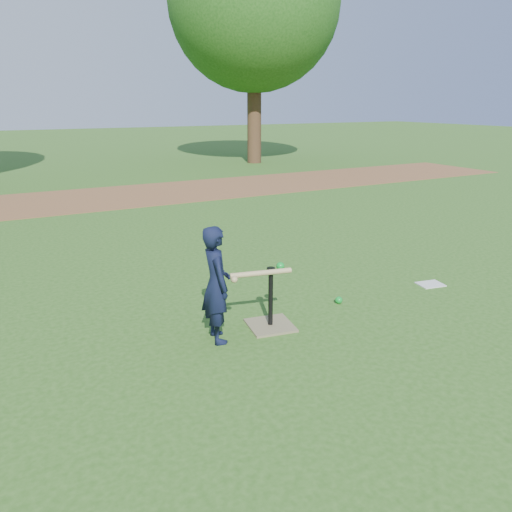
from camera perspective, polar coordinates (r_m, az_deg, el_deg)
name	(u,v)px	position (r m, az deg, el deg)	size (l,w,h in m)	color
ground	(249,316)	(5.23, -0.75, -6.87)	(80.00, 80.00, 0.00)	#285116
dirt_strip	(98,198)	(12.12, -17.57, 6.32)	(24.00, 3.00, 0.01)	brown
child	(216,284)	(4.55, -4.57, -3.26)	(0.40, 0.26, 1.09)	black
wiffle_ball_ground	(339,300)	(5.60, 9.45, -4.99)	(0.08, 0.08, 0.08)	#0D9027
clipboard	(430,284)	(6.44, 19.30, -3.07)	(0.30, 0.23, 0.01)	silver
batting_tee	(270,316)	(4.95, 1.66, -6.88)	(0.50, 0.50, 0.61)	olive
swing_action	(262,272)	(4.71, 0.74, -1.87)	(0.63, 0.17, 0.10)	tan
tree_right	(254,3)	(18.69, -0.22, 26.95)	(5.80, 5.80, 8.21)	#382316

